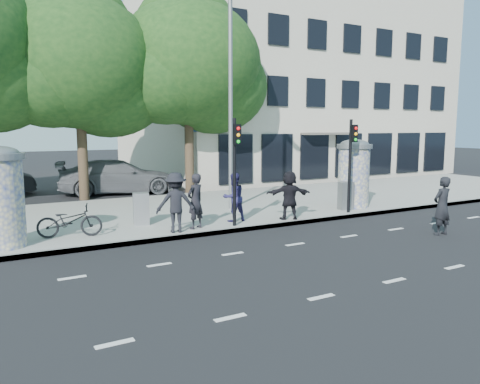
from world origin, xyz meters
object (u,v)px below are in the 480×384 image
bicycle (70,221)px  cabinet_right (346,196)px  ad_column_right (354,172)px  ped_c (234,197)px  ped_b (195,201)px  traffic_pole_far (351,156)px  ped_f (289,195)px  traffic_pole_near (235,161)px  cabinet_left (141,209)px  man_road (442,206)px  street_lamp (231,86)px  ped_d (176,202)px  car_right (119,177)px

bicycle → cabinet_right: 9.97m
ad_column_right → ped_c: size_ratio=1.63×
ad_column_right → cabinet_right: 1.16m
ped_b → cabinet_right: 6.37m
traffic_pole_far → ped_f: bearing=178.8°
traffic_pole_far → ped_b: bearing=177.3°
ped_c → ped_f: bearing=159.0°
traffic_pole_near → cabinet_left: bearing=146.6°
man_road → ped_b: bearing=-31.8°
traffic_pole_far → bicycle: size_ratio=1.91×
street_lamp → cabinet_right: 5.99m
traffic_pole_far → ped_c: 4.71m
man_road → cabinet_right: (-0.09, 4.16, -0.21)m
traffic_pole_near → ped_c: (0.31, 0.68, -1.27)m
ped_b → bicycle: bearing=-35.2°
ped_b → cabinet_left: ped_b is taller
traffic_pole_far → cabinet_right: bearing=61.2°
traffic_pole_far → street_lamp: street_lamp is taller
traffic_pole_near → cabinet_left: 3.42m
ped_c → ped_f: (1.81, -0.62, 0.02)m
ped_c → cabinet_right: ped_c is taller
cabinet_right → cabinet_left: bearing=-177.7°
ped_f → cabinet_left: size_ratio=1.61×
traffic_pole_far → street_lamp: (-3.40, 2.84, 2.56)m
ped_d → cabinet_left: 1.71m
ped_d → bicycle: (-2.88, 0.88, -0.43)m
bicycle → car_right: bearing=-8.6°
traffic_pole_near → ped_c: traffic_pole_near is taller
ad_column_right → cabinet_right: ad_column_right is taller
ped_b → cabinet_right: size_ratio=1.61×
ad_column_right → ped_d: 7.83m
street_lamp → ped_c: size_ratio=4.93×
street_lamp → traffic_pole_near: bearing=-116.2°
man_road → bicycle: (-10.05, 4.60, -0.28)m
traffic_pole_far → ped_f: traffic_pole_far is taller
street_lamp → ped_f: 4.78m
ped_f → man_road: 4.78m
ped_f → cabinet_left: (-4.67, 1.62, -0.32)m
street_lamp → man_road: 8.44m
traffic_pole_far → ped_b: traffic_pole_far is taller
traffic_pole_far → ped_d: (-6.77, 0.11, -1.18)m
street_lamp → car_right: (-2.38, 7.38, -3.96)m
cabinet_left → cabinet_right: cabinet_right is taller
ad_column_right → bicycle: ad_column_right is taller
traffic_pole_far → car_right: traffic_pole_far is taller
bicycle → car_right: size_ratio=0.31×
ad_column_right → ped_c: 5.52m
traffic_pole_near → car_right: size_ratio=0.59×
street_lamp → ped_b: size_ratio=4.66×
cabinet_right → ped_f: bearing=-159.9°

